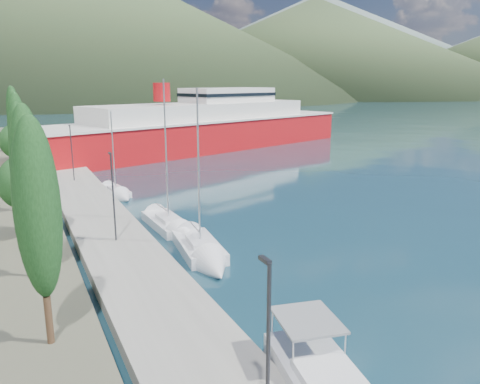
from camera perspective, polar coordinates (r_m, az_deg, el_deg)
ground at (r=137.43m, az=-20.03°, el=7.76°), size 1400.00×1400.00×0.00m
quay at (r=43.96m, az=-17.71°, el=-1.88°), size 5.00×88.00×0.80m
hills_far at (r=656.46m, az=-13.17°, el=18.77°), size 1480.00×900.00×180.00m
hills_near at (r=406.45m, az=-10.42°, el=18.45°), size 1010.00×520.00×115.00m
tree_row at (r=48.80m, az=-25.28°, el=5.37°), size 4.06×63.86×10.17m
lamp_posts at (r=32.95m, az=-15.34°, el=-0.08°), size 0.15×44.02×6.06m
sailboat_near at (r=30.57m, az=-4.08°, el=-8.06°), size 3.45×8.62×12.05m
sailboat_mid at (r=36.26m, az=-7.76°, el=-4.71°), size 2.64×8.80×12.54m
sailboat_far at (r=48.71m, az=-14.45°, el=-0.37°), size 2.76×6.56×9.36m
ferry at (r=81.58m, az=-4.46°, el=7.78°), size 60.68×31.04×11.87m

